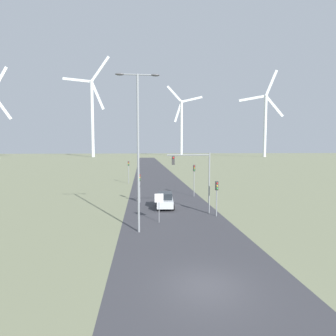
# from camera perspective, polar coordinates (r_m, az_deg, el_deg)

# --- Properties ---
(ground_plane) EXTENTS (600.00, 600.00, 0.00)m
(ground_plane) POSITION_cam_1_polar(r_m,az_deg,el_deg) (14.52, 8.18, -24.16)
(ground_plane) COLOR #757A5B
(road_surface) EXTENTS (10.00, 240.00, 0.01)m
(road_surface) POSITION_cam_1_polar(r_m,az_deg,el_deg) (60.84, -2.63, -2.08)
(road_surface) COLOR #38383D
(road_surface) RESTS_ON ground
(streetlamp) EXTENTS (3.49, 0.32, 12.78)m
(streetlamp) POSITION_cam_1_polar(r_m,az_deg,el_deg) (21.27, -6.53, 6.65)
(streetlamp) COLOR gray
(streetlamp) RESTS_ON ground
(stop_sign_near) EXTENTS (0.81, 0.07, 2.71)m
(stop_sign_near) POSITION_cam_1_polar(r_m,az_deg,el_deg) (24.38, -1.97, -7.49)
(stop_sign_near) COLOR gray
(stop_sign_near) RESTS_ON ground
(traffic_light_post_near_left) EXTENTS (0.28, 0.34, 3.67)m
(traffic_light_post_near_left) POSITION_cam_1_polar(r_m,az_deg,el_deg) (33.07, -6.18, -2.94)
(traffic_light_post_near_left) COLOR gray
(traffic_light_post_near_left) RESTS_ON ground
(traffic_light_post_near_right) EXTENTS (0.28, 0.33, 3.56)m
(traffic_light_post_near_right) POSITION_cam_1_polar(r_m,az_deg,el_deg) (26.92, 10.57, -4.86)
(traffic_light_post_near_right) COLOR gray
(traffic_light_post_near_right) RESTS_ON ground
(traffic_light_post_mid_left) EXTENTS (0.28, 0.33, 4.33)m
(traffic_light_post_mid_left) POSITION_cam_1_polar(r_m,az_deg,el_deg) (50.81, -8.57, 0.16)
(traffic_light_post_mid_left) COLOR gray
(traffic_light_post_mid_left) RESTS_ON ground
(traffic_light_post_mid_right) EXTENTS (0.28, 0.34, 4.51)m
(traffic_light_post_mid_right) POSITION_cam_1_polar(r_m,az_deg,el_deg) (37.16, 5.71, -1.20)
(traffic_light_post_mid_right) COLOR gray
(traffic_light_post_mid_right) RESTS_ON ground
(traffic_light_mast_overhead) EXTENTS (4.54, 0.34, 6.42)m
(traffic_light_mast_overhead) POSITION_cam_1_polar(r_m,az_deg,el_deg) (27.32, 5.93, -0.57)
(traffic_light_mast_overhead) COLOR gray
(traffic_light_mast_overhead) RESTS_ON ground
(car_approaching) EXTENTS (2.08, 4.21, 1.83)m
(car_approaching) POSITION_cam_1_polar(r_m,az_deg,el_deg) (30.24, -0.68, -7.04)
(car_approaching) COLOR #B7BCC1
(car_approaching) RESTS_ON ground
(wind_turbine_left) EXTENTS (34.87, 6.43, 72.22)m
(wind_turbine_left) POSITION_cam_1_polar(r_m,az_deg,el_deg) (202.50, -16.17, 11.75)
(wind_turbine_left) COLOR silver
(wind_turbine_left) RESTS_ON ground
(wind_turbine_center) EXTENTS (30.86, 6.32, 61.39)m
(wind_turbine_center) POSITION_cam_1_polar(r_m,az_deg,el_deg) (234.88, 2.94, 9.80)
(wind_turbine_center) COLOR silver
(wind_turbine_center) RESTS_ON ground
(wind_turbine_right) EXTENTS (31.68, 8.23, 63.71)m
(wind_turbine_right) POSITION_cam_1_polar(r_m,az_deg,el_deg) (211.24, 20.42, 9.90)
(wind_turbine_right) COLOR silver
(wind_turbine_right) RESTS_ON ground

